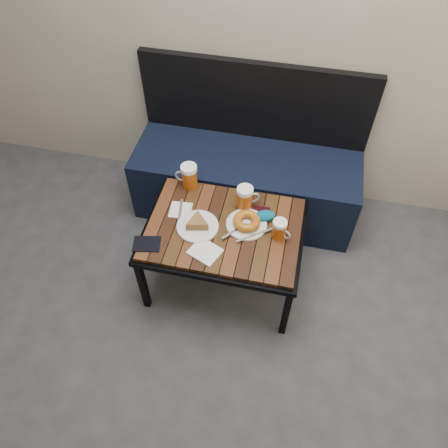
% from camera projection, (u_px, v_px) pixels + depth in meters
% --- Properties ---
extents(room_shell, '(4.00, 4.00, 4.00)m').
position_uv_depth(room_shell, '(87.00, 69.00, 0.91)').
color(room_shell, gray).
rests_on(room_shell, ground).
extents(bench, '(1.40, 0.50, 0.95)m').
position_uv_depth(bench, '(246.00, 176.00, 2.81)').
color(bench, black).
rests_on(bench, ground).
extents(cafe_table, '(0.84, 0.62, 0.47)m').
position_uv_depth(cafe_table, '(224.00, 233.00, 2.32)').
color(cafe_table, black).
rests_on(cafe_table, ground).
extents(beer_mug_left, '(0.13, 0.09, 0.15)m').
position_uv_depth(beer_mug_left, '(189.00, 176.00, 2.42)').
color(beer_mug_left, '#A6470D').
rests_on(beer_mug_left, cafe_table).
extents(beer_mug_centre, '(0.13, 0.11, 0.14)m').
position_uv_depth(beer_mug_centre, '(245.00, 198.00, 2.32)').
color(beer_mug_centre, '#A6470D').
rests_on(beer_mug_centre, cafe_table).
extents(beer_mug_right, '(0.11, 0.09, 0.12)m').
position_uv_depth(beer_mug_right, '(280.00, 229.00, 2.20)').
color(beer_mug_right, '#A6470D').
rests_on(beer_mug_right, cafe_table).
extents(plate_pie, '(0.22, 0.22, 0.06)m').
position_uv_depth(plate_pie, '(198.00, 224.00, 2.27)').
color(plate_pie, white).
rests_on(plate_pie, cafe_table).
extents(plate_bagel, '(0.26, 0.24, 0.06)m').
position_uv_depth(plate_bagel, '(247.00, 223.00, 2.27)').
color(plate_bagel, white).
rests_on(plate_bagel, cafe_table).
extents(napkin_left, '(0.12, 0.15, 0.01)m').
position_uv_depth(napkin_left, '(181.00, 210.00, 2.36)').
color(napkin_left, white).
rests_on(napkin_left, cafe_table).
extents(napkin_right, '(0.18, 0.17, 0.01)m').
position_uv_depth(napkin_right, '(205.00, 251.00, 2.18)').
color(napkin_right, white).
rests_on(napkin_right, cafe_table).
extents(passport_navy, '(0.15, 0.12, 0.01)m').
position_uv_depth(passport_navy, '(147.00, 244.00, 2.21)').
color(passport_navy, black).
rests_on(passport_navy, cafe_table).
extents(passport_burgundy, '(0.10, 0.13, 0.01)m').
position_uv_depth(passport_burgundy, '(261.00, 215.00, 2.33)').
color(passport_burgundy, black).
rests_on(passport_burgundy, cafe_table).
extents(knit_pouch, '(0.13, 0.11, 0.05)m').
position_uv_depth(knit_pouch, '(265.00, 216.00, 2.31)').
color(knit_pouch, '#055082').
rests_on(knit_pouch, cafe_table).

